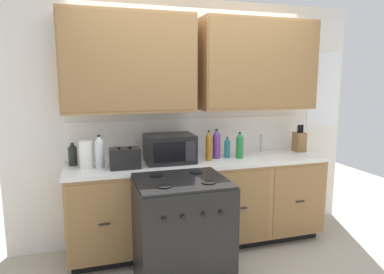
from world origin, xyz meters
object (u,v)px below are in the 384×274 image
Objects in this scene: stove_range at (182,233)px; bottle_teal at (227,147)px; bottle_green at (240,146)px; bottle_dark at (73,154)px; microwave at (170,148)px; bottle_amber at (209,146)px; paper_towel_roll at (86,155)px; knife_block at (299,141)px; toaster at (125,158)px; bottle_clear at (99,152)px; bottle_violet at (217,144)px.

stove_range is 1.11m from bottle_teal.
bottle_green is 1.26× the size of bottle_dark.
microwave is 1.54× the size of bottle_amber.
paper_towel_roll is 1.18× the size of bottle_dark.
bottle_green is (0.11, -0.07, 0.03)m from bottle_teal.
bottle_green is 0.89× the size of bottle_amber.
knife_block reaches higher than stove_range.
microwave is at bearing 13.89° from toaster.
microwave reaches higher than paper_towel_roll.
bottle_clear is 1.01× the size of bottle_amber.
toaster is 1.20m from bottle_green.
bottle_amber is (0.45, 0.59, 0.62)m from stove_range.
microwave is at bearing 3.29° from bottle_clear.
bottle_green is at bearing 0.05° from bottle_clear.
bottle_dark is (-1.67, 0.18, -0.03)m from bottle_green.
toaster is at bearing -175.40° from bottle_amber.
bottle_clear is at bearing 136.73° from stove_range.
bottle_clear is 1.08m from bottle_amber.
bottle_clear reaches higher than bottle_dark.
microwave is at bearing 177.10° from bottle_green.
bottle_green is at bearing -32.12° from bottle_teal.
bottle_violet and bottle_amber have the same top height.
microwave is 1.56m from knife_block.
toaster is at bearing -171.46° from bottle_violet.
bottle_violet is (1.31, 0.06, 0.02)m from paper_towel_roll.
bottle_green is 0.89× the size of bottle_violet.
bottle_amber is (-0.24, -0.08, 0.04)m from bottle_teal.
bottle_amber is at bearing -0.61° from paper_towel_roll.
stove_range is at bearing -135.81° from bottle_teal.
bottle_clear is 1.42× the size of bottle_dark.
bottle_clear is at bearing -176.89° from bottle_teal.
bottle_teal is 0.13m from bottle_green.
knife_block and bottle_violet have the same top height.
bottle_dark is (-0.12, 0.18, -0.02)m from paper_towel_roll.
bottle_amber reaches higher than knife_block.
bottle_clear is (-2.23, -0.13, 0.04)m from knife_block.
bottle_clear is 1.13× the size of bottle_green.
toaster is (-0.45, -0.11, -0.04)m from microwave.
stove_range is 0.87m from toaster.
knife_block is 1.12× the size of bottle_green.
bottle_teal is 0.72× the size of bottle_amber.
paper_towel_roll is 0.12m from bottle_clear.
stove_range is at bearing -38.62° from paper_towel_roll.
bottle_teal is at bearing -4.14° from bottle_dark.
bottle_dark is (-1.32, 0.19, -0.04)m from bottle_amber.
microwave reaches higher than stove_range.
stove_range is at bearing -143.25° from bottle_green.
knife_block is 2.36m from paper_towel_roll.
bottle_violet is 1.41× the size of bottle_dark.
bottle_violet is at bearing 2.79° from paper_towel_roll.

